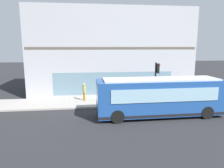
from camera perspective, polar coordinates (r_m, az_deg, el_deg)
name	(u,v)px	position (r m, az deg, el deg)	size (l,w,h in m)	color
ground	(124,117)	(16.47, 3.42, -9.21)	(120.00, 120.00, 0.00)	#262628
sidewalk_curb	(116,101)	(20.69, 1.18, -4.85)	(3.81, 40.00, 0.15)	#9E9991
building_corner	(110,52)	(25.63, -0.60, 8.94)	(7.66, 18.42, 9.73)	#A8A8AD
city_bus_nearside	(160,97)	(16.76, 13.14, -3.57)	(2.70, 10.07, 3.07)	#1E478C
traffic_light_near_corner	(157,75)	(19.49, 12.35, 2.42)	(0.32, 0.49, 3.93)	black
fire_hydrant	(129,98)	(20.48, 4.81, -3.78)	(0.35, 0.35, 0.74)	red
pedestrian_by_light_pole	(84,91)	(20.63, -7.76, -1.81)	(0.32, 0.32, 1.79)	gold
pedestrian_near_hydrant	(196,87)	(24.16, 22.45, -0.65)	(0.32, 0.32, 1.83)	gold
pedestrian_near_building_entrance	(162,88)	(22.78, 13.75, -1.21)	(0.32, 0.32, 1.58)	#B23338
newspaper_vending_box	(181,95)	(22.02, 18.60, -3.04)	(0.44, 0.42, 0.90)	#263F99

